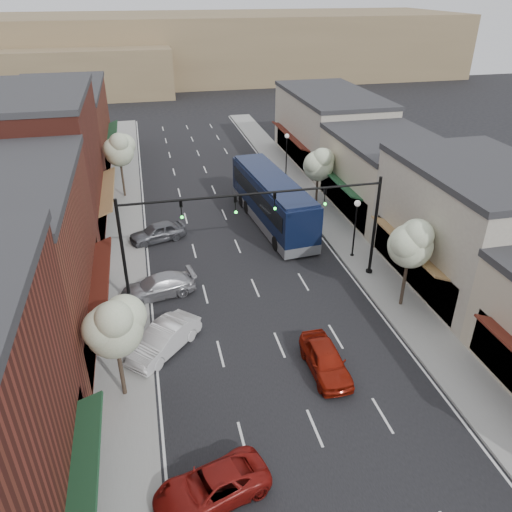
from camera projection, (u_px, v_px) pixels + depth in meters
ground at (290, 369)px, 25.83m from camera, size 160.00×160.00×0.00m
sidewalk_left at (124, 231)px, 39.92m from camera, size 2.80×73.00×0.15m
sidewalk_right at (323, 212)px, 43.22m from camera, size 2.80×73.00×0.15m
curb_left at (142, 229)px, 40.20m from camera, size 0.25×73.00×0.17m
curb_right at (307, 213)px, 42.95m from camera, size 0.25×73.00×0.17m
bldg_left_midfar at (35, 166)px, 37.48m from camera, size 10.14×14.10×10.90m
bldg_left_far at (62, 129)px, 51.73m from camera, size 10.14×18.10×8.40m
bldg_right_midnear at (472, 227)px, 31.75m from camera, size 9.14×12.10×7.90m
bldg_right_midfar at (386, 175)px, 42.34m from camera, size 9.14×12.10×6.40m
bldg_right_far at (329, 128)px, 54.05m from camera, size 9.14×16.10×7.40m
hill_far at (164, 47)px, 99.70m from camera, size 120.00×30.00×12.00m
hill_near at (22, 72)px, 85.52m from camera, size 50.00×20.00×8.00m
signal_mast_right at (342, 216)px, 31.52m from camera, size 8.22×0.46×7.00m
signal_mast_left at (162, 233)px, 29.31m from camera, size 8.22×0.46×7.00m
tree_right_near at (412, 242)px, 28.68m from camera, size 2.85×2.65×5.95m
tree_right_far at (319, 163)px, 42.55m from camera, size 2.85×2.65×5.43m
tree_left_near at (115, 325)px, 22.12m from camera, size 2.85×2.65×5.69m
tree_left_far at (119, 149)px, 44.11m from camera, size 2.85×2.65×6.13m
lamp_post_near at (356, 219)px, 34.86m from camera, size 0.44×0.44×4.44m
lamp_post_far at (287, 148)px, 49.79m from camera, size 0.44×0.44×4.44m
coach_bus at (272, 200)px, 40.39m from camera, size 4.08×13.30×4.00m
red_hatchback at (325, 360)px, 25.35m from camera, size 1.78×4.36×1.48m
parked_car_a at (211, 487)px, 19.09m from camera, size 4.93×3.25×1.26m
parked_car_b at (164, 339)px, 26.75m from camera, size 4.42×4.52×1.54m
parked_car_c at (158, 286)px, 31.54m from camera, size 5.02×2.74×1.38m
parked_car_d at (158, 232)px, 38.26m from camera, size 4.60×2.91×1.46m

